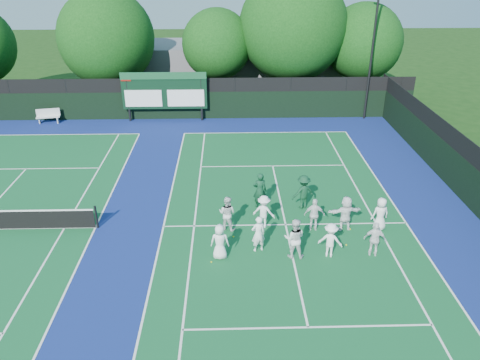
{
  "coord_description": "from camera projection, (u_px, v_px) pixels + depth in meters",
  "views": [
    {
      "loc": [
        -2.56,
        -16.95,
        11.1
      ],
      "look_at": [
        -2.0,
        3.0,
        1.3
      ],
      "focal_mm": 35.0,
      "sensor_mm": 36.0,
      "label": 1
    }
  ],
  "objects": [
    {
      "name": "tennis_ball_5",
      "position": [
        346.0,
        245.0,
        19.57
      ],
      "size": [
        0.07,
        0.07,
        0.07
      ],
      "primitive_type": "sphere",
      "color": "gold",
      "rests_on": "ground"
    },
    {
      "name": "tennis_ball_3",
      "position": [
        233.0,
        237.0,
        20.13
      ],
      "size": [
        0.07,
        0.07,
        0.07
      ],
      "primitive_type": "sphere",
      "color": "gold",
      "rests_on": "ground"
    },
    {
      "name": "tree_c",
      "position": [
        219.0,
        46.0,
        35.62
      ],
      "size": [
        5.31,
        5.31,
        7.39
      ],
      "color": "black",
      "rests_on": "ground"
    },
    {
      "name": "player_back_1",
      "position": [
        264.0,
        212.0,
        20.61
      ],
      "size": [
        1.13,
        0.87,
        1.54
      ],
      "primitive_type": "imported",
      "rotation": [
        0.0,
        0.0,
        2.8
      ],
      "color": "white",
      "rests_on": "ground"
    },
    {
      "name": "tennis_ball_4",
      "position": [
        264.0,
        221.0,
        21.32
      ],
      "size": [
        0.07,
        0.07,
        0.07
      ],
      "primitive_type": "sphere",
      "color": "gold",
      "rests_on": "ground"
    },
    {
      "name": "player_front_1",
      "position": [
        258.0,
        234.0,
        18.91
      ],
      "size": [
        0.68,
        0.55,
        1.61
      ],
      "primitive_type": "imported",
      "rotation": [
        0.0,
        0.0,
        3.46
      ],
      "color": "white",
      "rests_on": "ground"
    },
    {
      "name": "tree_b",
      "position": [
        109.0,
        41.0,
        35.23
      ],
      "size": [
        7.18,
        7.18,
        8.8
      ],
      "color": "black",
      "rests_on": "ground"
    },
    {
      "name": "player_front_0",
      "position": [
        220.0,
        242.0,
        18.48
      ],
      "size": [
        0.76,
        0.52,
        1.52
      ],
      "primitive_type": "imported",
      "rotation": [
        0.0,
        0.0,
        3.1
      ],
      "color": "white",
      "rests_on": "ground"
    },
    {
      "name": "coach_left",
      "position": [
        260.0,
        190.0,
        22.16
      ],
      "size": [
        0.69,
        0.48,
        1.78
      ],
      "primitive_type": "imported",
      "rotation": [
        0.0,
        0.0,
        3.23
      ],
      "color": "#103A23",
      "rests_on": "ground"
    },
    {
      "name": "player_back_3",
      "position": [
        346.0,
        213.0,
        20.38
      ],
      "size": [
        1.56,
        0.69,
        1.62
      ],
      "primitive_type": "imported",
      "rotation": [
        0.0,
        0.0,
        3.29
      ],
      "color": "white",
      "rests_on": "ground"
    },
    {
      "name": "tennis_ball_1",
      "position": [
        293.0,
        221.0,
        21.32
      ],
      "size": [
        0.07,
        0.07,
        0.07
      ],
      "primitive_type": "sphere",
      "color": "gold",
      "rests_on": "ground"
    },
    {
      "name": "ground",
      "position": [
        288.0,
        237.0,
        20.17
      ],
      "size": [
        120.0,
        120.0,
        0.0
      ],
      "primitive_type": "plane",
      "color": "#14340E",
      "rests_on": "ground"
    },
    {
      "name": "tennis_ball_2",
      "position": [
        350.0,
        229.0,
        20.68
      ],
      "size": [
        0.07,
        0.07,
        0.07
      ],
      "primitive_type": "sphere",
      "color": "gold",
      "rests_on": "ground"
    },
    {
      "name": "tree_e",
      "position": [
        365.0,
        44.0,
        35.87
      ],
      "size": [
        5.88,
        5.88,
        7.77
      ],
      "color": "black",
      "rests_on": "ground"
    },
    {
      "name": "player_back_0",
      "position": [
        227.0,
        213.0,
        20.42
      ],
      "size": [
        0.96,
        0.87,
        1.6
      ],
      "primitive_type": "imported",
      "rotation": [
        0.0,
        0.0,
        2.72
      ],
      "color": "silver",
      "rests_on": "ground"
    },
    {
      "name": "bench",
      "position": [
        48.0,
        115.0,
        33.33
      ],
      "size": [
        1.66,
        0.75,
        1.02
      ],
      "color": "silver",
      "rests_on": "ground"
    },
    {
      "name": "coach_right",
      "position": [
        303.0,
        192.0,
        22.09
      ],
      "size": [
        1.25,
        0.98,
        1.7
      ],
      "primitive_type": "imported",
      "rotation": [
        0.0,
        0.0,
        3.5
      ],
      "color": "#0F3A22",
      "rests_on": "ground"
    },
    {
      "name": "tennis_ball_0",
      "position": [
        211.0,
        262.0,
        18.49
      ],
      "size": [
        0.07,
        0.07,
        0.07
      ],
      "primitive_type": "sphere",
      "color": "gold",
      "rests_on": "ground"
    },
    {
      "name": "player_front_3",
      "position": [
        330.0,
        240.0,
        18.61
      ],
      "size": [
        1.09,
        0.82,
        1.49
      ],
      "primitive_type": "imported",
      "rotation": [
        0.0,
        0.0,
        2.83
      ],
      "color": "white",
      "rests_on": "ground"
    },
    {
      "name": "player_front_4",
      "position": [
        375.0,
        239.0,
        18.64
      ],
      "size": [
        0.95,
        0.59,
        1.51
      ],
      "primitive_type": "imported",
      "rotation": [
        0.0,
        0.0,
        2.87
      ],
      "color": "white",
      "rests_on": "ground"
    },
    {
      "name": "light_pole_right",
      "position": [
        375.0,
        30.0,
        31.66
      ],
      "size": [
        1.2,
        0.3,
        10.12
      ],
      "color": "black",
      "rests_on": "ground"
    },
    {
      "name": "tree_d",
      "position": [
        295.0,
        30.0,
        35.26
      ],
      "size": [
        8.14,
        8.14,
        10.03
      ],
      "color": "black",
      "rests_on": "ground"
    },
    {
      "name": "clubhouse",
      "position": [
        233.0,
        67.0,
        40.76
      ],
      "size": [
        18.0,
        6.0,
        4.0
      ],
      "primitive_type": "cube",
      "color": "slate",
      "rests_on": "ground"
    },
    {
      "name": "court_apron",
      "position": [
        152.0,
        227.0,
        20.91
      ],
      "size": [
        34.0,
        32.0,
        0.01
      ],
      "primitive_type": "cube",
      "color": "navy",
      "rests_on": "ground"
    },
    {
      "name": "near_court",
      "position": [
        286.0,
        225.0,
        21.06
      ],
      "size": [
        11.05,
        23.85,
        0.01
      ],
      "color": "#115228",
      "rests_on": "ground"
    },
    {
      "name": "player_back_2",
      "position": [
        314.0,
        215.0,
        20.38
      ],
      "size": [
        0.92,
        0.45,
        1.53
      ],
      "primitive_type": "imported",
      "rotation": [
        0.0,
        0.0,
        3.05
      ],
      "color": "silver",
      "rests_on": "ground"
    },
    {
      "name": "back_fence",
      "position": [
        180.0,
        101.0,
        33.77
      ],
      "size": [
        34.0,
        0.08,
        3.0
      ],
      "color": "black",
      "rests_on": "ground"
    },
    {
      "name": "scoreboard",
      "position": [
        164.0,
        91.0,
        33.01
      ],
      "size": [
        6.0,
        0.21,
        3.55
      ],
      "color": "black",
      "rests_on": "ground"
    },
    {
      "name": "player_front_2",
      "position": [
        294.0,
        238.0,
        18.52
      ],
      "size": [
        0.92,
        0.76,
        1.72
      ],
      "primitive_type": "imported",
      "rotation": [
        0.0,
        0.0,
        3.0
      ],
      "color": "silver",
      "rests_on": "ground"
    },
    {
      "name": "player_back_4",
      "position": [
        380.0,
        214.0,
        20.39
      ],
      "size": [
        0.83,
        0.62,
        1.55
      ],
      "primitive_type": "imported",
      "rotation": [
        0.0,
        0.0,
        3.31
      ],
      "color": "white",
      "rests_on": "ground"
    }
  ]
}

